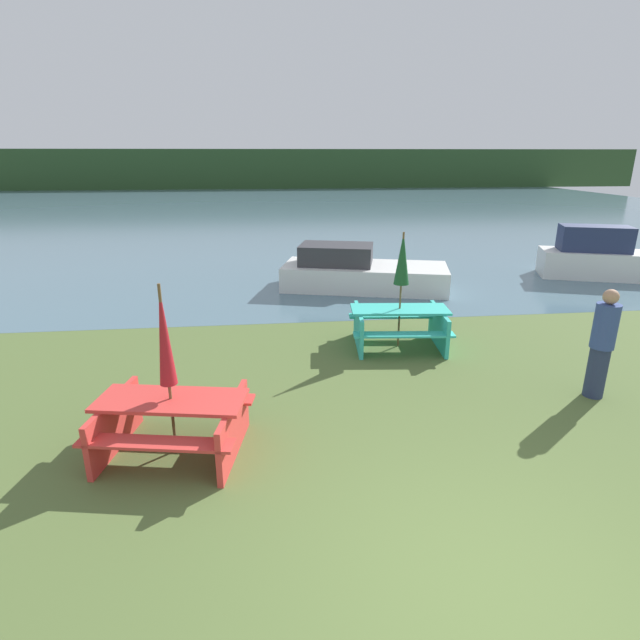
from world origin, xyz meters
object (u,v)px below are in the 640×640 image
at_px(picnic_table_teal, 399,323).
at_px(boat, 359,272).
at_px(person, 602,344).
at_px(picnic_table_red, 173,419).
at_px(boat_second, 614,259).
at_px(umbrella_darkgreen, 402,260).
at_px(umbrella_crimson, 164,337).

relative_size(picnic_table_teal, boat, 0.41).
distance_m(boat, person, 7.17).
xyz_separation_m(picnic_table_red, boat_second, (11.43, 7.91, 0.12)).
xyz_separation_m(picnic_table_red, person, (6.11, 0.82, 0.40)).
distance_m(umbrella_darkgreen, boat, 4.55).
distance_m(picnic_table_teal, person, 3.41).
bearing_deg(person, boat, 109.39).
height_order(umbrella_darkgreen, person, umbrella_darkgreen).
bearing_deg(picnic_table_red, umbrella_darkgreen, 40.94).
xyz_separation_m(umbrella_darkgreen, umbrella_crimson, (-3.68, -3.19, -0.17)).
xyz_separation_m(picnic_table_teal, person, (2.43, -2.37, 0.38)).
xyz_separation_m(picnic_table_red, picnic_table_teal, (3.68, 3.19, 0.01)).
relative_size(picnic_table_teal, umbrella_darkgreen, 0.89).
bearing_deg(picnic_table_teal, boat_second, 31.35).
height_order(picnic_table_red, person, person).
distance_m(picnic_table_teal, boat_second, 9.08).
relative_size(umbrella_darkgreen, boat, 0.47).
bearing_deg(umbrella_crimson, boat_second, 34.70).
bearing_deg(umbrella_darkgreen, boat_second, 31.35).
xyz_separation_m(umbrella_crimson, boat, (3.73, 7.57, -1.07)).
xyz_separation_m(picnic_table_red, umbrella_darkgreen, (3.68, 3.19, 1.24)).
bearing_deg(boat, umbrella_darkgreen, -75.83).
height_order(umbrella_darkgreen, boat_second, umbrella_darkgreen).
relative_size(picnic_table_teal, person, 1.15).
xyz_separation_m(umbrella_crimson, boat_second, (11.43, 7.91, -0.95)).
xyz_separation_m(picnic_table_teal, umbrella_crimson, (-3.68, -3.19, 1.05)).
bearing_deg(boat_second, boat, -158.47).
bearing_deg(boat, picnic_table_red, -101.41).
height_order(umbrella_crimson, boat_second, umbrella_crimson).
relative_size(picnic_table_red, boat, 0.42).
xyz_separation_m(picnic_table_red, umbrella_crimson, (-0.00, 0.00, 1.07)).
bearing_deg(picnic_table_teal, picnic_table_red, -139.06).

